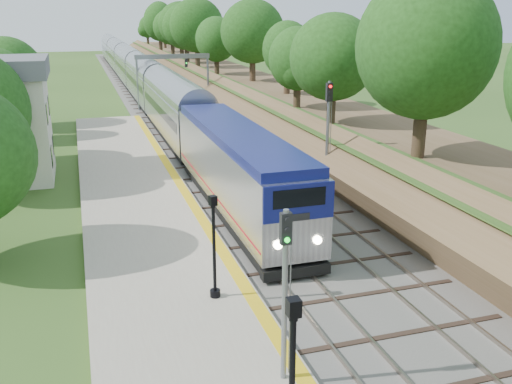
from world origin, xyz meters
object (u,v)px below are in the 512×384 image
object	(u,v)px
signal_gantry	(173,67)
signal_platform	(285,278)
lamppost_far	(214,253)
train	(137,76)
signal_farside	(328,125)

from	to	relation	value
signal_gantry	signal_platform	xyz separation A→B (m)	(-5.37, -51.39, -1.16)
signal_gantry	lamppost_far	xyz separation A→B (m)	(-6.14, -45.85, -2.62)
train	lamppost_far	xyz separation A→B (m)	(-3.67, -61.10, -0.11)
signal_gantry	signal_farside	distance (m)	34.24
lamppost_far	train	bearing A→B (deg)	86.56
signal_gantry	train	size ratio (longest dim) A/B	0.07
signal_platform	signal_farside	distance (m)	19.61
signal_farside	signal_gantry	bearing A→B (deg)	96.25
signal_platform	signal_farside	world-z (taller)	signal_farside
train	lamppost_far	size ratio (longest dim) A/B	30.19
signal_gantry	signal_farside	size ratio (longest dim) A/B	1.24
lamppost_far	signal_gantry	bearing A→B (deg)	82.37
signal_gantry	train	distance (m)	15.65
signal_platform	signal_farside	xyz separation A→B (m)	(9.10, 17.36, 0.61)
lamppost_far	signal_farside	world-z (taller)	signal_farside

